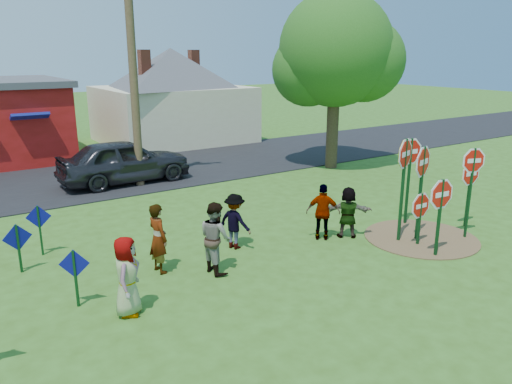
# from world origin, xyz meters

# --- Properties ---
(ground) EXTENTS (120.00, 120.00, 0.00)m
(ground) POSITION_xyz_m (0.00, 0.00, 0.00)
(ground) COLOR #345719
(ground) RESTS_ON ground
(road) EXTENTS (120.00, 7.50, 0.04)m
(road) POSITION_xyz_m (0.00, 11.50, 0.02)
(road) COLOR black
(road) RESTS_ON ground
(dirt_patch) EXTENTS (3.20, 3.20, 0.03)m
(dirt_patch) POSITION_xyz_m (4.50, -1.00, 0.01)
(dirt_patch) COLOR brown
(dirt_patch) RESTS_ON ground
(cream_house) EXTENTS (9.40, 9.40, 6.50)m
(cream_house) POSITION_xyz_m (5.50, 18.00, 2.92)
(cream_house) COLOR beige
(cream_house) RESTS_ON ground
(stop_sign_a) EXTENTS (1.07, 0.11, 2.23)m
(stop_sign_a) POSITION_xyz_m (3.76, -2.05, 1.52)
(stop_sign_a) COLOR #103C1B
(stop_sign_a) RESTS_ON ground
(stop_sign_b) EXTENTS (1.09, 0.36, 3.09)m
(stop_sign_b) POSITION_xyz_m (3.79, -0.77, 2.24)
(stop_sign_b) COLOR #103C1B
(stop_sign_b) RESTS_ON ground
(stop_sign_c) EXTENTS (0.91, 0.34, 2.76)m
(stop_sign_c) POSITION_xyz_m (5.58, -1.67, 1.95)
(stop_sign_c) COLOR #103C1B
(stop_sign_c) RESTS_ON ground
(stop_sign_d) EXTENTS (1.08, 0.17, 2.84)m
(stop_sign_d) POSITION_xyz_m (5.11, 0.11, 2.06)
(stop_sign_d) COLOR #103C1B
(stop_sign_d) RESTS_ON ground
(stop_sign_e) EXTENTS (0.97, 0.07, 1.63)m
(stop_sign_e) POSITION_xyz_m (4.00, -1.27, 1.05)
(stop_sign_e) COLOR #103C1B
(stop_sign_e) RESTS_ON ground
(stop_sign_f) EXTENTS (0.99, 0.11, 2.16)m
(stop_sign_f) POSITION_xyz_m (6.50, -1.05, 1.52)
(stop_sign_f) COLOR #103C1B
(stop_sign_f) RESTS_ON ground
(stop_sign_g) EXTENTS (1.15, 0.34, 2.87)m
(stop_sign_g) POSITION_xyz_m (4.31, -0.98, 2.00)
(stop_sign_g) COLOR #103C1B
(stop_sign_g) RESTS_ON ground
(blue_diamond_b) EXTENTS (0.57, 0.30, 1.28)m
(blue_diamond_b) POSITION_xyz_m (-4.79, 0.42, 0.79)
(blue_diamond_b) COLOR #103C1B
(blue_diamond_b) RESTS_ON ground
(blue_diamond_c) EXTENTS (0.68, 0.08, 1.24)m
(blue_diamond_c) POSITION_xyz_m (-5.49, 2.91, 0.76)
(blue_diamond_c) COLOR #103C1B
(blue_diamond_c) RESTS_ON ground
(blue_diamond_d) EXTENTS (0.61, 0.18, 1.37)m
(blue_diamond_d) POSITION_xyz_m (-4.83, 3.77, 0.86)
(blue_diamond_d) COLOR #103C1B
(blue_diamond_d) RESTS_ON ground
(person_a) EXTENTS (0.89, 0.97, 1.67)m
(person_a) POSITION_xyz_m (-4.00, -0.48, 0.84)
(person_a) COLOR #485E97
(person_a) RESTS_ON ground
(person_b) EXTENTS (0.49, 0.68, 1.73)m
(person_b) POSITION_xyz_m (-2.67, 1.07, 0.87)
(person_b) COLOR #2E7D71
(person_b) RESTS_ON ground
(person_c) EXTENTS (0.69, 0.88, 1.76)m
(person_c) POSITION_xyz_m (-1.51, 0.33, 0.88)
(person_c) COLOR brown
(person_c) RESTS_ON ground
(person_d) EXTENTS (0.89, 1.13, 1.53)m
(person_d) POSITION_xyz_m (-0.33, 1.36, 0.77)
(person_d) COLOR #323237
(person_d) RESTS_ON ground
(person_e) EXTENTS (0.98, 0.93, 1.63)m
(person_e) POSITION_xyz_m (2.08, 0.53, 0.82)
(person_e) COLOR #4E3057
(person_e) RESTS_ON ground
(person_f) EXTENTS (1.36, 1.22, 1.50)m
(person_f) POSITION_xyz_m (2.80, 0.28, 0.75)
(person_f) COLOR #1F5036
(person_f) RESTS_ON ground
(suv) EXTENTS (5.26, 2.18, 1.78)m
(suv) POSITION_xyz_m (-0.41, 9.82, 0.93)
(suv) COLOR #323237
(suv) RESTS_ON road
(utility_pole) EXTENTS (2.38, 1.07, 10.27)m
(utility_pole) POSITION_xyz_m (-0.07, 9.11, 5.41)
(utility_pole) COLOR #4C3823
(utility_pole) RESTS_ON ground
(leafy_tree) EXTENTS (5.48, 5.00, 7.79)m
(leafy_tree) POSITION_xyz_m (8.65, 7.33, 5.01)
(leafy_tree) COLOR #382819
(leafy_tree) RESTS_ON ground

